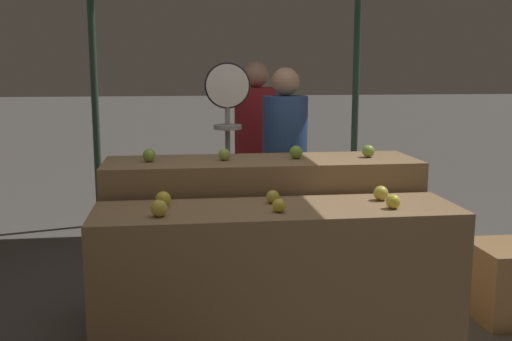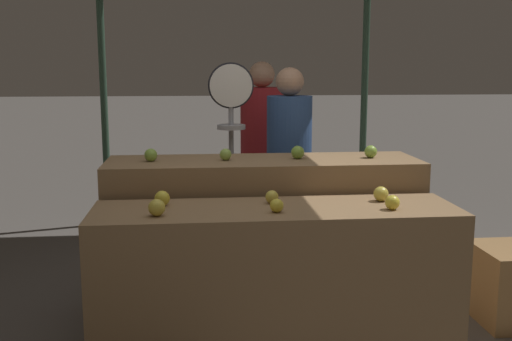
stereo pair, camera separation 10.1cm
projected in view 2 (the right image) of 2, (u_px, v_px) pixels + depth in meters
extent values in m
cylinder|color=#33513D|center=(103.00, 88.00, 5.92)|extent=(0.07, 0.07, 2.77)
cylinder|color=#33513D|center=(365.00, 88.00, 6.18)|extent=(0.07, 0.07, 2.77)
cube|color=olive|center=(275.00, 285.00, 3.25)|extent=(1.95, 0.55, 0.86)
cube|color=olive|center=(263.00, 239.00, 3.82)|extent=(1.95, 0.55, 1.03)
sphere|color=gold|center=(157.00, 208.00, 2.99)|extent=(0.09, 0.09, 0.09)
sphere|color=gold|center=(277.00, 206.00, 3.07)|extent=(0.07, 0.07, 0.07)
sphere|color=gold|center=(392.00, 202.00, 3.13)|extent=(0.08, 0.08, 0.08)
sphere|color=gold|center=(162.00, 198.00, 3.21)|extent=(0.08, 0.08, 0.08)
sphere|color=gold|center=(272.00, 197.00, 3.27)|extent=(0.07, 0.07, 0.07)
sphere|color=gold|center=(381.00, 194.00, 3.32)|extent=(0.08, 0.08, 0.08)
sphere|color=#84AD3D|center=(151.00, 155.00, 3.65)|extent=(0.08, 0.08, 0.08)
sphere|color=#8EB247|center=(226.00, 154.00, 3.69)|extent=(0.07, 0.07, 0.07)
sphere|color=#7AA338|center=(298.00, 152.00, 3.75)|extent=(0.08, 0.08, 0.08)
sphere|color=#84AD3D|center=(371.00, 152.00, 3.80)|extent=(0.08, 0.08, 0.08)
cylinder|color=#99999E|center=(232.00, 186.00, 4.31)|extent=(0.04, 0.04, 1.50)
cylinder|color=black|center=(231.00, 86.00, 4.18)|extent=(0.32, 0.01, 0.32)
cylinder|color=silver|center=(231.00, 86.00, 4.16)|extent=(0.30, 0.02, 0.30)
cylinder|color=#99999E|center=(231.00, 117.00, 4.20)|extent=(0.01, 0.01, 0.14)
cylinder|color=#99999E|center=(231.00, 127.00, 4.21)|extent=(0.20, 0.20, 0.03)
cube|color=#2D2D38|center=(288.00, 229.00, 4.58)|extent=(0.29, 0.25, 0.74)
cylinder|color=#2D4C84|center=(289.00, 139.00, 4.46)|extent=(0.46, 0.46, 0.64)
sphere|color=tan|center=(290.00, 82.00, 4.39)|extent=(0.21, 0.21, 0.21)
cube|color=#2D2D38|center=(262.00, 209.00, 5.18)|extent=(0.32, 0.27, 0.76)
cylinder|color=maroon|center=(262.00, 127.00, 5.06)|extent=(0.49, 0.49, 0.66)
sphere|color=tan|center=(262.00, 74.00, 4.99)|extent=(0.22, 0.22, 0.22)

